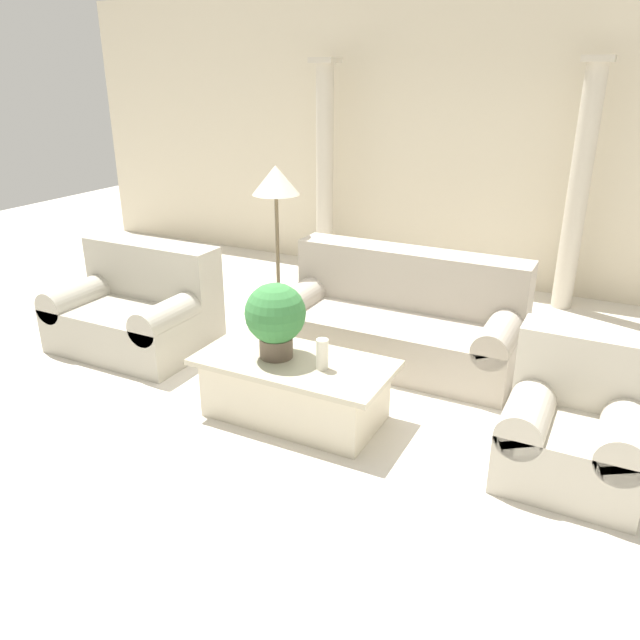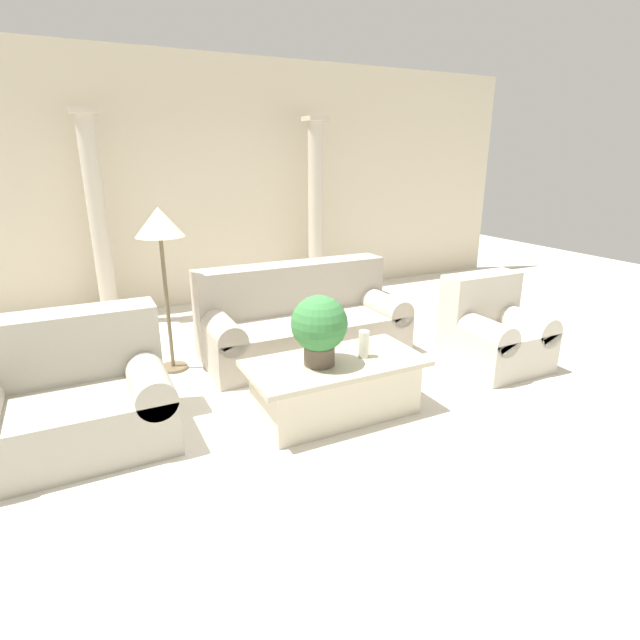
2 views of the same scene
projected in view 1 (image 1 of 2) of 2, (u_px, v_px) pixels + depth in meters
name	position (u px, v px, depth m)	size (l,w,h in m)	color
ground_plane	(316.00, 382.00, 5.02)	(16.00, 16.00, 0.00)	silver
wall_back	(445.00, 140.00, 7.01)	(10.00, 0.06, 3.20)	beige
sofa_long	(399.00, 319.00, 5.36)	(2.05, 0.94, 0.90)	#ADA393
loveseat	(138.00, 308.00, 5.58)	(1.33, 0.94, 0.90)	#AFA999
coffee_table	(295.00, 388.00, 4.45)	(1.39, 0.70, 0.45)	beige
potted_plant	(275.00, 317.00, 4.31)	(0.43, 0.43, 0.54)	brown
pillar_candle	(322.00, 354.00, 4.20)	(0.08, 0.08, 0.22)	silver
floor_lamp	(276.00, 189.00, 5.66)	(0.43, 0.43, 1.54)	brown
column_left	(325.00, 168.00, 7.34)	(0.29, 0.29, 2.46)	beige
column_right	(579.00, 187.00, 6.15)	(0.29, 0.29, 2.46)	beige
armchair	(576.00, 422.00, 3.79)	(0.81, 0.81, 0.87)	beige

